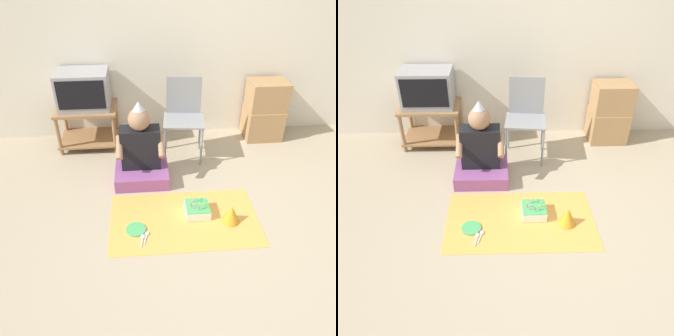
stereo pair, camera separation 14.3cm
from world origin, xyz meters
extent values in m
plane|color=tan|center=(0.00, 0.00, 0.00)|extent=(16.00, 16.00, 0.00)
cube|color=silver|center=(0.00, 1.95, 1.27)|extent=(6.40, 0.06, 2.55)
cube|color=#997047|center=(-1.22, 1.67, 0.48)|extent=(0.70, 0.50, 0.03)
cube|color=#997047|center=(-1.22, 1.67, 0.09)|extent=(0.70, 0.50, 0.02)
cylinder|color=#997047|center=(-1.54, 1.45, 0.25)|extent=(0.04, 0.04, 0.50)
cylinder|color=#997047|center=(-0.91, 1.45, 0.25)|extent=(0.04, 0.04, 0.50)
cylinder|color=#997047|center=(-1.54, 1.89, 0.25)|extent=(0.04, 0.04, 0.50)
cylinder|color=#997047|center=(-0.91, 1.89, 0.25)|extent=(0.04, 0.04, 0.50)
cube|color=#99999E|center=(-1.22, 1.69, 0.71)|extent=(0.57, 0.42, 0.42)
cube|color=black|center=(-1.22, 1.47, 0.72)|extent=(0.51, 0.01, 0.32)
cube|color=gray|center=(-0.13, 1.30, 0.46)|extent=(0.48, 0.43, 0.02)
cube|color=gray|center=(-0.11, 1.48, 0.68)|extent=(0.39, 0.06, 0.43)
cylinder|color=gray|center=(-0.34, 1.15, 0.23)|extent=(0.02, 0.02, 0.46)
cylinder|color=gray|center=(0.05, 1.11, 0.23)|extent=(0.02, 0.02, 0.46)
cylinder|color=gray|center=(-0.31, 1.49, 0.23)|extent=(0.02, 0.02, 0.46)
cylinder|color=gray|center=(0.09, 1.45, 0.23)|extent=(0.02, 0.02, 0.46)
cube|color=#A87F51|center=(0.93, 1.70, 0.19)|extent=(0.45, 0.38, 0.39)
cube|color=#A87F51|center=(0.93, 1.70, 0.56)|extent=(0.44, 0.35, 0.34)
cube|color=#8C4C8C|center=(-0.61, 0.90, 0.07)|extent=(0.55, 0.47, 0.14)
cube|color=black|center=(-0.61, 0.95, 0.36)|extent=(0.40, 0.19, 0.43)
sphere|color=#9E7556|center=(-0.61, 0.95, 0.67)|extent=(0.22, 0.22, 0.22)
cone|color=silver|center=(-0.61, 0.95, 0.81)|extent=(0.12, 0.12, 0.09)
cylinder|color=#9E7556|center=(-0.81, 0.85, 0.43)|extent=(0.06, 0.23, 0.19)
cylinder|color=#9E7556|center=(-0.40, 0.85, 0.43)|extent=(0.06, 0.23, 0.19)
cube|color=#EFA84C|center=(-0.24, 0.24, 0.00)|extent=(1.34, 0.77, 0.01)
cube|color=white|center=(-0.11, 0.31, 0.05)|extent=(0.22, 0.22, 0.08)
cube|color=#4CB266|center=(-0.11, 0.31, 0.09)|extent=(0.21, 0.21, 0.01)
cylinder|color=yellow|center=(-0.05, 0.30, 0.12)|extent=(0.01, 0.01, 0.06)
sphere|color=#FFCC4C|center=(-0.05, 0.30, 0.16)|extent=(0.01, 0.01, 0.01)
cylinder|color=#4C7FE5|center=(-0.07, 0.35, 0.12)|extent=(0.01, 0.01, 0.06)
sphere|color=#FFCC4C|center=(-0.07, 0.35, 0.16)|extent=(0.01, 0.01, 0.01)
cylinder|color=yellow|center=(-0.12, 0.37, 0.12)|extent=(0.01, 0.01, 0.06)
sphere|color=#FFCC4C|center=(-0.12, 0.37, 0.16)|extent=(0.01, 0.01, 0.01)
cylinder|color=#E58CCC|center=(-0.15, 0.36, 0.12)|extent=(0.01, 0.01, 0.06)
sphere|color=#FFCC4C|center=(-0.15, 0.36, 0.16)|extent=(0.01, 0.01, 0.01)
cylinder|color=#EA4C4C|center=(-0.17, 0.30, 0.12)|extent=(0.01, 0.01, 0.06)
sphere|color=#FFCC4C|center=(-0.17, 0.30, 0.16)|extent=(0.01, 0.01, 0.01)
cylinder|color=#E58CCC|center=(-0.16, 0.27, 0.12)|extent=(0.01, 0.01, 0.06)
sphere|color=#FFCC4C|center=(-0.16, 0.27, 0.16)|extent=(0.01, 0.01, 0.01)
cylinder|color=#EA4C4C|center=(-0.11, 0.25, 0.12)|extent=(0.01, 0.01, 0.06)
sphere|color=#FFCC4C|center=(-0.11, 0.25, 0.16)|extent=(0.01, 0.01, 0.01)
cylinder|color=#66C666|center=(-0.07, 0.27, 0.12)|extent=(0.01, 0.01, 0.06)
sphere|color=#FFCC4C|center=(-0.07, 0.27, 0.16)|extent=(0.01, 0.01, 0.01)
cone|color=gold|center=(0.17, 0.19, 0.09)|extent=(0.16, 0.16, 0.17)
cylinder|color=#4CB266|center=(-0.68, 0.14, 0.01)|extent=(0.17, 0.17, 0.01)
ellipsoid|color=white|center=(-0.58, 0.09, 0.01)|extent=(0.04, 0.05, 0.01)
cube|color=white|center=(-0.60, 0.02, 0.01)|extent=(0.04, 0.10, 0.01)
ellipsoid|color=white|center=(-0.62, 0.06, 0.01)|extent=(0.04, 0.05, 0.01)
cube|color=white|center=(-0.63, -0.01, 0.01)|extent=(0.03, 0.10, 0.01)
camera|label=1|loc=(-0.57, -1.91, 2.09)|focal=35.00mm
camera|label=2|loc=(-0.43, -1.92, 2.09)|focal=35.00mm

